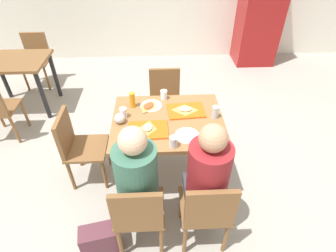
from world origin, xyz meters
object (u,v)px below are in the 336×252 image
object	(u,v)px
pizza_slice_a	(148,128)
pizza_slice_c	(149,106)
person_in_brown_jacket	(207,175)
tray_red_near	(148,130)
plastic_cup_b	(173,142)
plastic_cup_c	(123,113)
chair_near_left	(139,213)
soda_can	(215,112)
chair_far_side	(165,97)
paper_plate_near_edge	(187,135)
plastic_cup_a	(164,95)
chair_near_right	(207,210)
paper_plate_center	(151,106)
pizza_slice_b	(185,109)
condiment_bottle	(132,100)
chair_left_end	(77,144)
background_table	(15,69)
tray_red_far	(186,111)
main_table	(168,128)
drink_fridge	(261,10)
background_chair_far	(36,56)
handbag	(100,239)
person_in_red	(137,178)
foil_bundle	(120,118)

from	to	relation	value
pizza_slice_a	pizza_slice_c	bearing A→B (deg)	89.42
person_in_brown_jacket	tray_red_near	distance (m)	0.70
plastic_cup_b	plastic_cup_c	size ratio (longest dim) A/B	1.00
chair_near_left	soda_can	size ratio (longest dim) A/B	6.85
chair_far_side	person_in_brown_jacket	size ratio (longest dim) A/B	0.67
paper_plate_near_edge	plastic_cup_a	world-z (taller)	plastic_cup_a
chair_near_right	paper_plate_center	size ratio (longest dim) A/B	3.80
pizza_slice_b	condiment_bottle	world-z (taller)	condiment_bottle
chair_far_side	chair_left_end	size ratio (longest dim) A/B	1.00
pizza_slice_a	pizza_slice_b	bearing A→B (deg)	36.92
background_table	tray_red_far	bearing A→B (deg)	-30.18
plastic_cup_c	main_table	bearing A→B (deg)	-8.73
chair_near_left	paper_plate_center	world-z (taller)	chair_near_left
tray_red_far	pizza_slice_c	xyz separation A→B (m)	(-0.37, 0.09, 0.01)
chair_near_right	person_in_brown_jacket	size ratio (longest dim) A/B	0.67
person_in_brown_jacket	pizza_slice_b	size ratio (longest dim) A/B	6.17
tray_red_near	drink_fridge	distance (m)	3.59
soda_can	background_table	xyz separation A→B (m)	(-2.49, 1.40, -0.19)
chair_near_left	plastic_cup_a	xyz separation A→B (m)	(0.24, 1.19, 0.32)
background_table	background_chair_far	xyz separation A→B (m)	(-0.00, 0.73, -0.14)
condiment_bottle	paper_plate_near_edge	bearing A→B (deg)	-43.49
chair_near_right	condiment_bottle	xyz separation A→B (m)	(-0.61, 1.06, 0.35)
chair_far_side	soda_can	xyz separation A→B (m)	(0.45, -0.80, 0.33)
chair_near_left	plastic_cup_c	distance (m)	0.96
tray_red_near	paper_plate_center	distance (m)	0.39
soda_can	pizza_slice_c	bearing A→B (deg)	162.90
person_in_brown_jacket	drink_fridge	size ratio (longest dim) A/B	0.66
paper_plate_near_edge	handbag	world-z (taller)	paper_plate_near_edge
chair_left_end	paper_plate_near_edge	size ratio (longest dim) A/B	3.80
paper_plate_center	plastic_cup_b	size ratio (longest dim) A/B	2.20
pizza_slice_a	pizza_slice_c	world-z (taller)	pizza_slice_a
plastic_cup_b	drink_fridge	distance (m)	3.67
chair_far_side	tray_red_near	bearing A→B (deg)	-100.85
person_in_red	foil_bundle	xyz separation A→B (m)	(-0.19, 0.66, 0.08)
person_in_red	plastic_cup_b	world-z (taller)	person_in_red
pizza_slice_b	plastic_cup_a	world-z (taller)	plastic_cup_a
plastic_cup_a	tray_red_near	bearing A→B (deg)	-106.97
tray_red_far	pizza_slice_a	world-z (taller)	pizza_slice_a
person_in_brown_jacket	paper_plate_near_edge	bearing A→B (deg)	103.60
chair_left_end	plastic_cup_b	distance (m)	1.06
foil_bundle	person_in_red	bearing A→B (deg)	-74.20
pizza_slice_c	chair_near_left	bearing A→B (deg)	-94.34
chair_near_right	pizza_slice_a	xyz separation A→B (m)	(-0.46, 0.68, 0.30)
paper_plate_near_edge	pizza_slice_c	xyz separation A→B (m)	(-0.35, 0.46, 0.01)
plastic_cup_c	soda_can	distance (m)	0.88
person_in_brown_jacket	condiment_bottle	bearing A→B (deg)	123.64
chair_far_side	drink_fridge	size ratio (longest dim) A/B	0.44
chair_left_end	drink_fridge	distance (m)	3.95
person_in_red	drink_fridge	size ratio (longest dim) A/B	0.66
chair_near_left	paper_plate_near_edge	distance (m)	0.77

